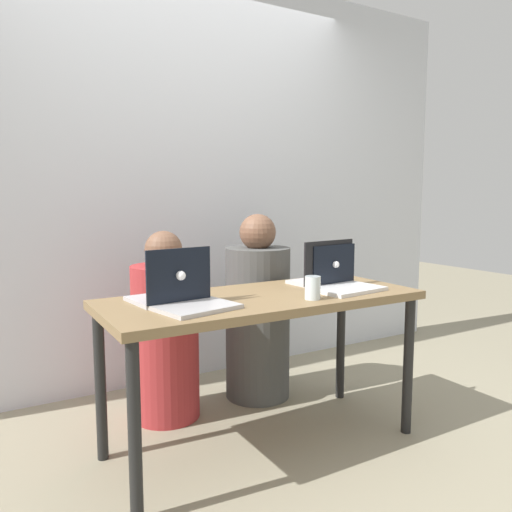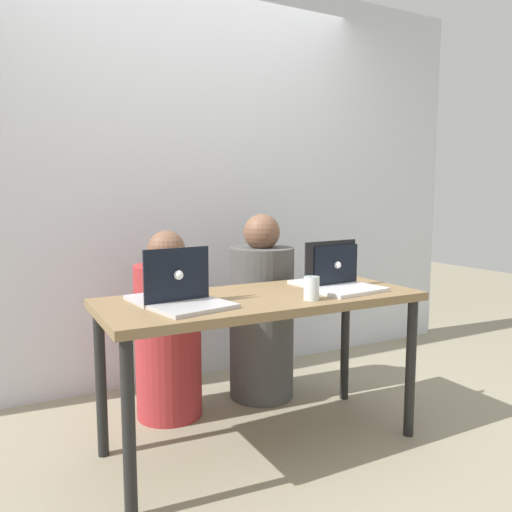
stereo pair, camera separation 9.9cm
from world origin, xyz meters
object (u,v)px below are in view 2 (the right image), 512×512
laptop_front_left (187,295)px  laptop_front_right (342,280)px  person_on_right (262,317)px  laptop_back_left (169,290)px  person_on_left (168,335)px  water_glass_right (311,290)px  laptop_back_right (326,276)px

laptop_front_left → laptop_front_right: bearing=-12.2°
person_on_right → laptop_back_left: 0.91m
person_on_left → water_glass_right: (0.44, -0.73, 0.33)m
laptop_front_right → water_glass_right: size_ratio=3.46×
person_on_right → laptop_back_left: (-0.72, -0.47, 0.31)m
laptop_front_left → water_glass_right: (0.54, -0.13, -0.01)m
person_on_left → water_glass_right: person_on_left is taller
laptop_back_left → laptop_back_right: size_ratio=1.07×
person_on_left → laptop_front_left: bearing=71.0°
laptop_back_left → laptop_front_left: bearing=98.1°
person_on_left → person_on_right: (0.58, 0.00, 0.03)m
laptop_back_left → laptop_back_right: (0.85, 0.01, -0.01)m
person_on_left → person_on_right: size_ratio=0.93×
laptop_back_right → water_glass_right: laptop_back_right is taller
laptop_front_right → laptop_back_right: bearing=78.4°
person_on_left → laptop_front_right: (0.70, -0.60, 0.34)m
laptop_front_left → water_glass_right: bearing=-25.3°
person_on_right → laptop_front_right: size_ratio=3.01×
person_on_left → person_on_right: bearing=171.0°
laptop_back_right → water_glass_right: 0.39m
laptop_front_right → water_glass_right: laptop_front_right is taller
person_on_right → laptop_back_right: 0.57m
person_on_right → laptop_back_right: size_ratio=3.60×
laptop_back_left → laptop_front_left: laptop_back_left is taller
laptop_back_left → water_glass_right: size_ratio=3.09×
person_on_left → laptop_back_right: bearing=138.2°
person_on_left → laptop_back_left: size_ratio=3.14×
person_on_left → laptop_front_right: bearing=130.3°
person_on_right → laptop_front_left: person_on_right is taller
laptop_front_right → laptop_back_right: size_ratio=1.20×
person_on_right → laptop_front_right: 0.69m
laptop_back_left → laptop_front_left: (0.03, -0.13, -0.00)m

